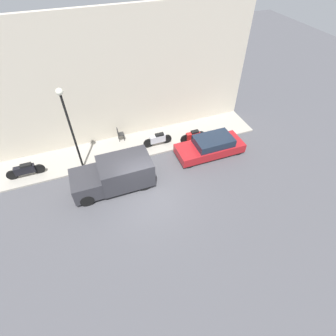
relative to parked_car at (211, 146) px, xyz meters
name	(u,v)px	position (x,y,z in m)	size (l,w,h in m)	color
ground_plane	(147,196)	(-2.00, 4.90, -0.58)	(60.00, 60.00, 0.00)	#47474C
sidewalk	(127,147)	(2.37, 4.90, -0.52)	(2.65, 17.79, 0.10)	gray
building_facade	(114,82)	(3.85, 4.90, 3.42)	(0.30, 17.79, 8.00)	beige
parked_car	(211,146)	(0.00, 0.00, 0.00)	(1.72, 4.32, 1.20)	maroon
delivery_van	(114,175)	(-0.63, 6.35, 0.29)	(1.98, 4.41, 1.68)	#2D2D33
scooter_silver	(158,139)	(1.86, 2.93, 0.00)	(0.30, 1.94, 0.88)	#B7B7BF
motorcycle_black	(25,170)	(1.83, 11.06, 0.00)	(0.30, 2.10, 0.87)	black
motorcycle_red	(193,136)	(1.41, 0.59, -0.03)	(0.30, 1.77, 0.82)	#B21E1E
streetlamp	(68,119)	(1.44, 7.91, 2.98)	(0.35, 0.35, 5.20)	black
cafe_chair	(120,134)	(3.24, 5.16, 0.07)	(0.40, 0.40, 0.95)	#262626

